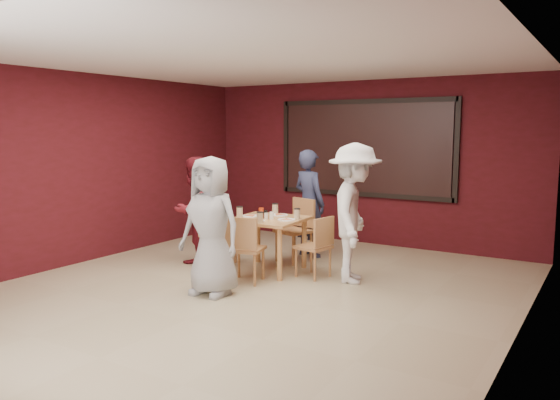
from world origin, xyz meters
The scene contains 11 objects.
floor centered at (0.00, 0.00, 0.00)m, with size 7.00×7.00×0.00m, color tan.
window_blinds centered at (0.00, 3.45, 1.65)m, with size 3.00×0.02×1.50m, color black.
dining_table centered at (-0.36, 1.00, 0.66)m, with size 1.02×1.02×0.90m.
chair_front centered at (-0.28, 0.32, 0.50)m, with size 0.52×0.52×0.88m.
chair_back centered at (-0.31, 1.75, 0.53)m, with size 0.56×0.56×0.94m.
chair_left centered at (-1.23, 0.88, 0.54)m, with size 0.58×0.58×0.95m.
chair_right centered at (0.39, 1.04, 0.47)m, with size 0.47×0.47×0.83m.
diner_front centered at (-0.35, -0.26, 0.83)m, with size 0.81×0.53×1.66m, color #A3A3A3.
diner_back centered at (-0.32, 2.11, 0.83)m, with size 0.61×0.40×1.67m, color #2C314E.
diner_left centered at (-1.59, 0.88, 0.79)m, with size 0.76×0.60×1.57m, color maroon.
diner_right centered at (0.88, 1.14, 0.90)m, with size 1.17×0.67×1.80m, color white.
Camera 1 is at (3.73, -5.25, 1.98)m, focal length 35.00 mm.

